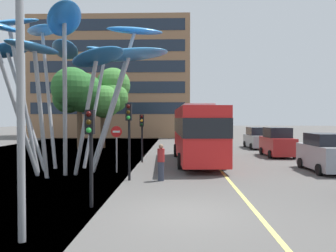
{
  "coord_description": "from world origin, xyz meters",
  "views": [
    {
      "loc": [
        -0.23,
        -9.96,
        2.95
      ],
      "look_at": [
        -0.74,
        8.89,
        2.5
      ],
      "focal_mm": 34.43,
      "sensor_mm": 36.0,
      "label": 1
    }
  ],
  "objects_px": {
    "traffic_light_kerb_far": "(129,125)",
    "street_lamp": "(32,45)",
    "traffic_light_kerb_near": "(90,137)",
    "traffic_light_island_mid": "(142,128)",
    "car_parked_mid": "(325,154)",
    "pedestrian": "(161,162)",
    "car_side_street": "(257,138)",
    "leaf_sculpture": "(68,51)",
    "red_bus": "(197,131)",
    "car_parked_far": "(277,143)",
    "no_entry_sign": "(117,142)"
  },
  "relations": [
    {
      "from": "leaf_sculpture",
      "to": "street_lamp",
      "type": "xyz_separation_m",
      "value": [
        2.59,
        -10.09,
        -2.0
      ]
    },
    {
      "from": "traffic_light_kerb_near",
      "to": "no_entry_sign",
      "type": "distance_m",
      "value": 6.99
    },
    {
      "from": "traffic_light_kerb_far",
      "to": "car_parked_far",
      "type": "relative_size",
      "value": 0.93
    },
    {
      "from": "leaf_sculpture",
      "to": "traffic_light_kerb_far",
      "type": "distance_m",
      "value": 6.06
    },
    {
      "from": "traffic_light_kerb_far",
      "to": "car_parked_far",
      "type": "distance_m",
      "value": 14.19
    },
    {
      "from": "traffic_light_kerb_far",
      "to": "car_side_street",
      "type": "xyz_separation_m",
      "value": [
        10.15,
        16.8,
        -1.67
      ]
    },
    {
      "from": "red_bus",
      "to": "leaf_sculpture",
      "type": "relative_size",
      "value": 0.92
    },
    {
      "from": "traffic_light_kerb_near",
      "to": "car_parked_far",
      "type": "xyz_separation_m",
      "value": [
        10.6,
        14.56,
        -1.3
      ]
    },
    {
      "from": "traffic_light_kerb_far",
      "to": "car_side_street",
      "type": "bearing_deg",
      "value": 58.85
    },
    {
      "from": "traffic_light_kerb_far",
      "to": "street_lamp",
      "type": "height_order",
      "value": "street_lamp"
    },
    {
      "from": "car_side_street",
      "to": "traffic_light_island_mid",
      "type": "bearing_deg",
      "value": -134.18
    },
    {
      "from": "car_parked_mid",
      "to": "pedestrian",
      "type": "distance_m",
      "value": 9.42
    },
    {
      "from": "red_bus",
      "to": "no_entry_sign",
      "type": "distance_m",
      "value": 6.16
    },
    {
      "from": "car_side_street",
      "to": "street_lamp",
      "type": "xyz_separation_m",
      "value": [
        -11.31,
        -24.35,
        3.7
      ]
    },
    {
      "from": "traffic_light_kerb_near",
      "to": "car_parked_mid",
      "type": "bearing_deg",
      "value": 34.27
    },
    {
      "from": "pedestrian",
      "to": "leaf_sculpture",
      "type": "bearing_deg",
      "value": 154.72
    },
    {
      "from": "traffic_light_kerb_near",
      "to": "car_parked_far",
      "type": "relative_size",
      "value": 0.82
    },
    {
      "from": "traffic_light_kerb_far",
      "to": "traffic_light_island_mid",
      "type": "xyz_separation_m",
      "value": [
        -0.07,
        6.28,
        -0.31
      ]
    },
    {
      "from": "traffic_light_island_mid",
      "to": "car_parked_far",
      "type": "bearing_deg",
      "value": 19.86
    },
    {
      "from": "car_parked_mid",
      "to": "car_parked_far",
      "type": "distance_m",
      "value": 7.03
    },
    {
      "from": "traffic_light_kerb_near",
      "to": "traffic_light_island_mid",
      "type": "height_order",
      "value": "traffic_light_kerb_near"
    },
    {
      "from": "traffic_light_kerb_far",
      "to": "traffic_light_island_mid",
      "type": "bearing_deg",
      "value": 90.63
    },
    {
      "from": "leaf_sculpture",
      "to": "no_entry_sign",
      "type": "distance_m",
      "value": 5.68
    },
    {
      "from": "car_parked_mid",
      "to": "car_side_street",
      "type": "xyz_separation_m",
      "value": [
        -0.33,
        13.89,
        -0.03
      ]
    },
    {
      "from": "car_parked_mid",
      "to": "car_parked_far",
      "type": "relative_size",
      "value": 1.02
    },
    {
      "from": "traffic_light_kerb_near",
      "to": "traffic_light_island_mid",
      "type": "relative_size",
      "value": 1.01
    },
    {
      "from": "leaf_sculpture",
      "to": "car_parked_mid",
      "type": "bearing_deg",
      "value": 1.47
    },
    {
      "from": "red_bus",
      "to": "traffic_light_kerb_near",
      "type": "height_order",
      "value": "red_bus"
    },
    {
      "from": "car_parked_far",
      "to": "pedestrian",
      "type": "bearing_deg",
      "value": -130.77
    },
    {
      "from": "car_parked_far",
      "to": "pedestrian",
      "type": "height_order",
      "value": "car_parked_far"
    },
    {
      "from": "no_entry_sign",
      "to": "car_parked_mid",
      "type": "bearing_deg",
      "value": 3.0
    },
    {
      "from": "red_bus",
      "to": "traffic_light_island_mid",
      "type": "xyz_separation_m",
      "value": [
        -3.66,
        -0.09,
        0.22
      ]
    },
    {
      "from": "leaf_sculpture",
      "to": "traffic_light_kerb_near",
      "type": "relative_size",
      "value": 3.52
    },
    {
      "from": "car_side_street",
      "to": "pedestrian",
      "type": "xyz_separation_m",
      "value": [
        -8.64,
        -16.74,
        -0.09
      ]
    },
    {
      "from": "traffic_light_island_mid",
      "to": "no_entry_sign",
      "type": "xyz_separation_m",
      "value": [
        -0.95,
        -3.98,
        -0.64
      ]
    },
    {
      "from": "car_side_street",
      "to": "car_parked_mid",
      "type": "bearing_deg",
      "value": -88.62
    },
    {
      "from": "no_entry_sign",
      "to": "pedestrian",
      "type": "bearing_deg",
      "value": -41.56
    },
    {
      "from": "traffic_light_kerb_far",
      "to": "car_parked_far",
      "type": "height_order",
      "value": "traffic_light_kerb_far"
    },
    {
      "from": "car_parked_mid",
      "to": "pedestrian",
      "type": "xyz_separation_m",
      "value": [
        -8.98,
        -2.85,
        -0.13
      ]
    },
    {
      "from": "car_parked_mid",
      "to": "car_side_street",
      "type": "relative_size",
      "value": 0.88
    },
    {
      "from": "traffic_light_island_mid",
      "to": "car_parked_far",
      "type": "relative_size",
      "value": 0.81
    },
    {
      "from": "traffic_light_kerb_near",
      "to": "traffic_light_island_mid",
      "type": "bearing_deg",
      "value": 87.3
    },
    {
      "from": "leaf_sculpture",
      "to": "street_lamp",
      "type": "bearing_deg",
      "value": -75.61
    },
    {
      "from": "car_parked_mid",
      "to": "leaf_sculpture",
      "type": "bearing_deg",
      "value": -178.53
    },
    {
      "from": "red_bus",
      "to": "car_side_street",
      "type": "height_order",
      "value": "red_bus"
    },
    {
      "from": "car_side_street",
      "to": "no_entry_sign",
      "type": "relative_size",
      "value": 1.8
    },
    {
      "from": "car_parked_mid",
      "to": "car_parked_far",
      "type": "xyz_separation_m",
      "value": [
        -0.47,
        7.02,
        0.05
      ]
    },
    {
      "from": "red_bus",
      "to": "car_parked_far",
      "type": "height_order",
      "value": "red_bus"
    },
    {
      "from": "red_bus",
      "to": "pedestrian",
      "type": "height_order",
      "value": "red_bus"
    },
    {
      "from": "leaf_sculpture",
      "to": "car_parked_mid",
      "type": "xyz_separation_m",
      "value": [
        14.23,
        0.37,
        -5.67
      ]
    }
  ]
}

